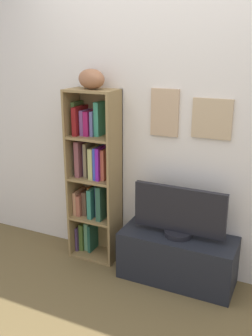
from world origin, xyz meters
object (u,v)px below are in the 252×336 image
Objects in this scene: bookshelf at (93,176)px; television at (179,213)px; football at (91,79)px; tv_stand at (177,258)px.

bookshelf reaches higher than television.
football is 0.37× the size of television.
bookshelf is 0.82m from television.
tv_stand is (0.78, -0.06, -1.36)m from football.
bookshelf reaches higher than tv_stand.
bookshelf is at bearing 131.34° from football.
football is (0.03, -0.03, 0.82)m from bookshelf.
football is 1.57m from tv_stand.
football reaches higher than television.
television is at bearing -4.27° from football.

